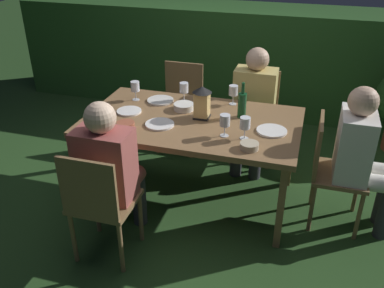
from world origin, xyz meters
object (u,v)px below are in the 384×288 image
object	(u,v)px
chair_head_far	(331,168)
bowl_salad	(184,106)
person_in_rust	(110,167)
person_in_mustard	(253,104)
wine_glass_e	(245,124)
chair_side_right_b	(255,111)
bowl_olives	(249,146)
plate_a	(272,131)
plate_d	(129,111)
wine_glass_a	(135,87)
lantern_centerpiece	(202,100)
green_bottle_on_table	(242,104)
wine_glass_d	(233,91)
dining_table	(192,125)
chair_side_right_a	(181,102)
plate_c	(160,124)
person_in_cream	(362,154)
wine_glass_b	(225,121)
ice_bucket	(232,46)
chair_side_left_a	(99,201)
bowl_bread	(126,125)
plate_b	(160,100)
wine_glass_c	(184,89)
side_table	(231,72)

from	to	relation	value
chair_head_far	bowl_salad	bearing A→B (deg)	172.25
chair_head_far	person_in_rust	xyz separation A→B (m)	(-1.48, -0.69, 0.15)
chair_head_far	person_in_mustard	bearing A→B (deg)	135.90
chair_head_far	wine_glass_e	size ratio (longest dim) A/B	5.15
chair_side_right_b	bowl_olives	distance (m)	1.28
plate_a	plate_d	world-z (taller)	same
wine_glass_a	bowl_salad	distance (m)	0.48
lantern_centerpiece	green_bottle_on_table	distance (m)	0.32
person_in_rust	wine_glass_d	size ratio (longest dim) A/B	6.80
dining_table	wine_glass_a	distance (m)	0.66
chair_side_right_a	person_in_mustard	bearing A→B (deg)	-14.30
chair_side_right_a	plate_c	distance (m)	1.11
person_in_cream	person_in_mustard	size ratio (longest dim) A/B	1.00
person_in_rust	chair_side_right_b	size ratio (longest dim) A/B	1.32
wine_glass_e	plate_c	distance (m)	0.68
wine_glass_b	bowl_salad	distance (m)	0.57
ice_bucket	chair_head_far	bearing A→B (deg)	-59.61
chair_side_left_a	plate_c	world-z (taller)	chair_side_left_a
chair_side_left_a	lantern_centerpiece	size ratio (longest dim) A/B	3.28
dining_table	person_in_cream	size ratio (longest dim) A/B	1.48
chair_head_far	person_in_rust	world-z (taller)	person_in_rust
dining_table	bowl_bread	distance (m)	0.54
wine_glass_d	bowl_olives	world-z (taller)	wine_glass_d
chair_side_left_a	bowl_olives	world-z (taller)	chair_side_left_a
wine_glass_b	bowl_bread	distance (m)	0.75
plate_a	wine_glass_a	bearing A→B (deg)	166.78
dining_table	plate_b	xyz separation A→B (m)	(-0.37, 0.28, 0.06)
plate_d	bowl_bread	size ratio (longest dim) A/B	1.50
bowl_salad	bowl_bread	bearing A→B (deg)	-123.71
wine_glass_a	plate_c	xyz separation A→B (m)	(0.38, -0.42, -0.11)
wine_glass_c	wine_glass_d	bearing A→B (deg)	7.59
lantern_centerpiece	plate_c	distance (m)	0.38
person_in_rust	plate_b	world-z (taller)	person_in_rust
bowl_salad	chair_side_left_a	bearing A→B (deg)	-103.99
plate_c	green_bottle_on_table	bearing A→B (deg)	29.70
person_in_mustard	bowl_salad	distance (m)	0.74
person_in_rust	wine_glass_b	distance (m)	0.88
plate_b	side_table	size ratio (longest dim) A/B	0.34
person_in_mustard	dining_table	bearing A→B (deg)	-118.90
plate_b	bowl_bread	distance (m)	0.59
green_bottle_on_table	side_table	size ratio (longest dim) A/B	0.43
person_in_rust	wine_glass_b	size ratio (longest dim) A/B	6.80
person_in_rust	green_bottle_on_table	bearing A→B (deg)	48.65
dining_table	wine_glass_a	world-z (taller)	wine_glass_a
green_bottle_on_table	bowl_olives	size ratio (longest dim) A/B	2.19
person_in_rust	plate_b	size ratio (longest dim) A/B	4.98
person_in_rust	bowl_bread	world-z (taller)	person_in_rust
person_in_rust	side_table	distance (m)	2.78
person_in_cream	green_bottle_on_table	size ratio (longest dim) A/B	3.96
chair_side_left_a	chair_side_right_a	size ratio (longest dim) A/B	1.00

